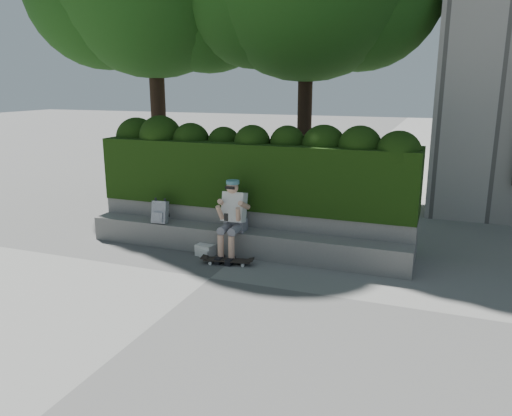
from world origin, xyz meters
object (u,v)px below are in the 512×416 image
at_px(person, 233,216).
at_px(skateboard, 227,260).
at_px(backpack_plaid, 160,212).
at_px(backpack_ground, 205,250).

relative_size(person, skateboard, 1.66).
xyz_separation_m(person, skateboard, (0.06, -0.40, -0.68)).
xyz_separation_m(skateboard, backpack_plaid, (-1.58, 0.48, 0.59)).
xyz_separation_m(person, backpack_plaid, (-1.52, 0.08, -0.09)).
bearing_deg(backpack_ground, person, 24.34).
distance_m(person, backpack_ground, 0.82).
bearing_deg(skateboard, backpack_plaid, 152.18).
relative_size(skateboard, backpack_plaid, 1.99).
height_order(skateboard, backpack_plaid, backpack_plaid).
bearing_deg(backpack_plaid, backpack_ground, -17.70).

